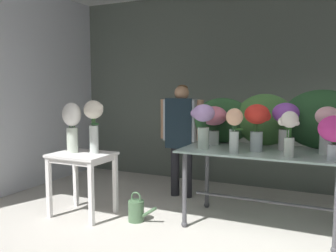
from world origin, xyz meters
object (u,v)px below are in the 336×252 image
vase_rosy_ranunculus (213,119)px  vase_ivory_tulips (289,130)px  vase_peach_lilies (234,126)px  vase_cream_lisianthus_tall (94,119)px  vase_blush_anemones (328,126)px  vase_violet_peonies (286,120)px  side_table_white (82,163)px  vase_lilac_freesia (203,121)px  vase_scarlet_carnations (257,121)px  vase_magenta_hydrangea (335,132)px  watering_can (136,210)px  florist (181,128)px  display_table_glass (262,163)px  vase_white_roses_tall (72,124)px  vase_sunset_stock (234,125)px

vase_rosy_ranunculus → vase_ivory_tulips: bearing=-25.3°
vase_peach_lilies → vase_cream_lisianthus_tall: vase_cream_lisianthus_tall is taller
vase_blush_anemones → vase_violet_peonies: (-0.41, 0.03, 0.04)m
side_table_white → vase_peach_lilies: bearing=7.2°
vase_peach_lilies → vase_lilac_freesia: 0.40m
vase_blush_anemones → vase_peach_lilies: 0.94m
vase_violet_peonies → vase_scarlet_carnations: vase_violet_peonies is taller
side_table_white → vase_magenta_hydrangea: (2.70, 0.24, 0.48)m
vase_rosy_ranunculus → watering_can: vase_rosy_ranunculus is taller
vase_peach_lilies → watering_can: 1.48m
florist → vase_magenta_hydrangea: (1.94, -0.95, 0.15)m
display_table_glass → vase_scarlet_carnations: vase_scarlet_carnations is taller
florist → watering_can: 1.38m
vase_blush_anemones → vase_lilac_freesia: (-1.24, -0.25, 0.02)m
florist → vase_rosy_ranunculus: (0.63, -0.52, 0.19)m
display_table_glass → vase_blush_anemones: 0.76m
vase_blush_anemones → vase_rosy_ranunculus: vase_blush_anemones is taller
display_table_glass → vase_blush_anemones: size_ratio=3.53×
vase_violet_peonies → vase_white_roses_tall: (-2.35, -0.63, -0.09)m
vase_ivory_tulips → vase_sunset_stock: size_ratio=1.05×
display_table_glass → vase_scarlet_carnations: size_ratio=3.42×
display_table_glass → vase_white_roses_tall: bearing=-165.8°
vase_rosy_ranunculus → vase_sunset_stock: bearing=-24.9°
vase_white_roses_tall → vase_cream_lisianthus_tall: size_ratio=0.95×
vase_lilac_freesia → vase_magenta_hydrangea: vase_lilac_freesia is taller
vase_sunset_stock → vase_magenta_hydrangea: bearing=-16.5°
florist → vase_sunset_stock: (0.91, -0.65, 0.15)m
vase_scarlet_carnations → vase_peach_lilies: bearing=-130.5°
vase_rosy_ranunculus → watering_can: 1.38m
vase_magenta_hydrangea → vase_lilac_freesia: bearing=175.5°
vase_rosy_ranunculus → display_table_glass: bearing=-13.2°
vase_rosy_ranunculus → vase_sunset_stock: vase_rosy_ranunculus is taller
vase_sunset_stock → vase_violet_peonies: bearing=8.1°
vase_rosy_ranunculus → vase_scarlet_carnations: size_ratio=0.91×
display_table_glass → vase_white_roses_tall: (-2.13, -0.54, 0.37)m
side_table_white → vase_cream_lisianthus_tall: vase_cream_lisianthus_tall is taller
vase_peach_lilies → vase_rosy_ranunculus: bearing=129.3°
vase_lilac_freesia → vase_cream_lisianthus_tall: 1.28m
watering_can → vase_peach_lilies: bearing=6.8°
vase_rosy_ranunculus → vase_peach_lilies: vase_peach_lilies is taller
side_table_white → vase_blush_anemones: bearing=12.7°
florist → vase_ivory_tulips: size_ratio=3.49×
vase_sunset_stock → watering_can: bearing=-155.1°
vase_sunset_stock → vase_ivory_tulips: bearing=-25.4°
vase_rosy_ranunculus → watering_can: (-0.71, -0.59, -1.02)m
vase_lilac_freesia → vase_magenta_hydrangea: 1.32m
vase_lilac_freesia → vase_sunset_stock: bearing=35.5°
vase_ivory_tulips → vase_peach_lilies: (-0.53, -0.03, 0.01)m
side_table_white → watering_can: size_ratio=2.12×
vase_ivory_tulips → vase_rosy_ranunculus: size_ratio=0.99×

